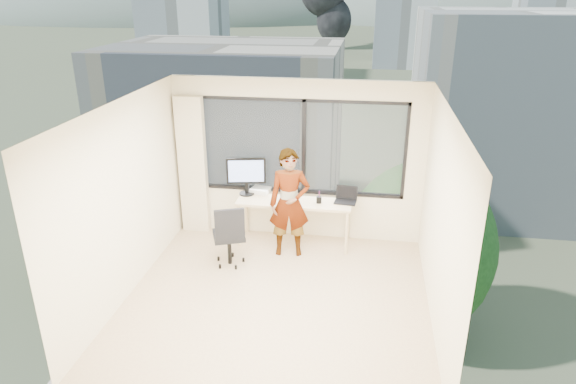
% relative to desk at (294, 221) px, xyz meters
% --- Properties ---
extents(floor, '(4.00, 4.00, 0.01)m').
position_rel_desk_xyz_m(floor, '(0.00, -1.66, -0.38)').
color(floor, tan).
rests_on(floor, ground).
extents(ceiling, '(4.00, 4.00, 0.01)m').
position_rel_desk_xyz_m(ceiling, '(0.00, -1.66, 2.23)').
color(ceiling, white).
rests_on(ceiling, ground).
extents(wall_front, '(4.00, 0.01, 2.60)m').
position_rel_desk_xyz_m(wall_front, '(0.00, -3.66, 0.93)').
color(wall_front, beige).
rests_on(wall_front, ground).
extents(wall_left, '(0.01, 4.00, 2.60)m').
position_rel_desk_xyz_m(wall_left, '(-2.00, -1.66, 0.93)').
color(wall_left, beige).
rests_on(wall_left, ground).
extents(wall_right, '(0.01, 4.00, 2.60)m').
position_rel_desk_xyz_m(wall_right, '(2.00, -1.66, 0.93)').
color(wall_right, beige).
rests_on(wall_right, ground).
extents(window_wall, '(3.30, 0.16, 1.55)m').
position_rel_desk_xyz_m(window_wall, '(0.05, 0.34, 1.15)').
color(window_wall, black).
rests_on(window_wall, ground).
extents(curtain, '(0.45, 0.14, 2.30)m').
position_rel_desk_xyz_m(curtain, '(-1.72, 0.22, 0.77)').
color(curtain, beige).
rests_on(curtain, floor).
extents(desk, '(1.80, 0.60, 0.75)m').
position_rel_desk_xyz_m(desk, '(0.00, 0.00, 0.00)').
color(desk, tan).
rests_on(desk, floor).
extents(chair, '(0.66, 0.66, 1.00)m').
position_rel_desk_xyz_m(chair, '(-0.86, -0.82, 0.12)').
color(chair, black).
rests_on(chair, floor).
extents(person, '(0.67, 0.50, 1.69)m').
position_rel_desk_xyz_m(person, '(-0.03, -0.36, 0.47)').
color(person, '#2D2D33').
rests_on(person, floor).
extents(monitor, '(0.64, 0.25, 0.63)m').
position_rel_desk_xyz_m(monitor, '(-0.80, 0.12, 0.69)').
color(monitor, black).
rests_on(monitor, desk).
extents(game_console, '(0.34, 0.31, 0.07)m').
position_rel_desk_xyz_m(game_console, '(-0.60, 0.24, 0.41)').
color(game_console, white).
rests_on(game_console, desk).
extents(laptop, '(0.37, 0.38, 0.22)m').
position_rel_desk_xyz_m(laptop, '(0.80, 0.02, 0.48)').
color(laptop, black).
rests_on(laptop, desk).
extents(cellphone, '(0.11, 0.07, 0.01)m').
position_rel_desk_xyz_m(cellphone, '(-0.10, -0.06, 0.38)').
color(cellphone, black).
rests_on(cellphone, desk).
extents(pen_cup, '(0.10, 0.10, 0.10)m').
position_rel_desk_xyz_m(pen_cup, '(0.39, -0.05, 0.43)').
color(pen_cup, black).
rests_on(pen_cup, desk).
extents(handbag, '(0.26, 0.14, 0.19)m').
position_rel_desk_xyz_m(handbag, '(0.80, 0.24, 0.47)').
color(handbag, '#0D4F51').
rests_on(handbag, desk).
extents(exterior_ground, '(400.00, 400.00, 0.04)m').
position_rel_desk_xyz_m(exterior_ground, '(0.00, 118.34, -14.38)').
color(exterior_ground, '#515B3D').
rests_on(exterior_ground, ground).
extents(near_bldg_a, '(16.00, 12.00, 14.00)m').
position_rel_desk_xyz_m(near_bldg_a, '(-9.00, 28.34, -7.38)').
color(near_bldg_a, beige).
rests_on(near_bldg_a, exterior_ground).
extents(near_bldg_b, '(14.00, 13.00, 16.00)m').
position_rel_desk_xyz_m(near_bldg_b, '(12.00, 36.34, -6.38)').
color(near_bldg_b, white).
rests_on(near_bldg_b, exterior_ground).
extents(far_tower_a, '(14.00, 14.00, 28.00)m').
position_rel_desk_xyz_m(far_tower_a, '(-35.00, 93.34, -0.38)').
color(far_tower_a, silver).
rests_on(far_tower_a, exterior_ground).
extents(far_tower_c, '(15.00, 15.00, 26.00)m').
position_rel_desk_xyz_m(far_tower_c, '(45.00, 138.34, -1.38)').
color(far_tower_c, silver).
rests_on(far_tower_c, exterior_ground).
extents(far_tower_d, '(16.00, 14.00, 22.00)m').
position_rel_desk_xyz_m(far_tower_d, '(-60.00, 148.34, -3.38)').
color(far_tower_d, silver).
rests_on(far_tower_d, exterior_ground).
extents(hill_a, '(288.00, 216.00, 90.00)m').
position_rel_desk_xyz_m(hill_a, '(-120.00, 318.34, -14.38)').
color(hill_a, slate).
rests_on(hill_a, exterior_ground).
extents(hill_b, '(300.00, 220.00, 96.00)m').
position_rel_desk_xyz_m(hill_b, '(100.00, 318.34, -14.38)').
color(hill_b, slate).
rests_on(hill_b, exterior_ground).
extents(tree_a, '(7.00, 7.00, 8.00)m').
position_rel_desk_xyz_m(tree_a, '(-16.00, 20.34, -10.38)').
color(tree_a, '#1D4717').
rests_on(tree_a, exterior_ground).
extents(tree_b, '(7.60, 7.60, 9.00)m').
position_rel_desk_xyz_m(tree_b, '(4.00, 16.34, -9.88)').
color(tree_b, '#1D4717').
rests_on(tree_b, exterior_ground).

